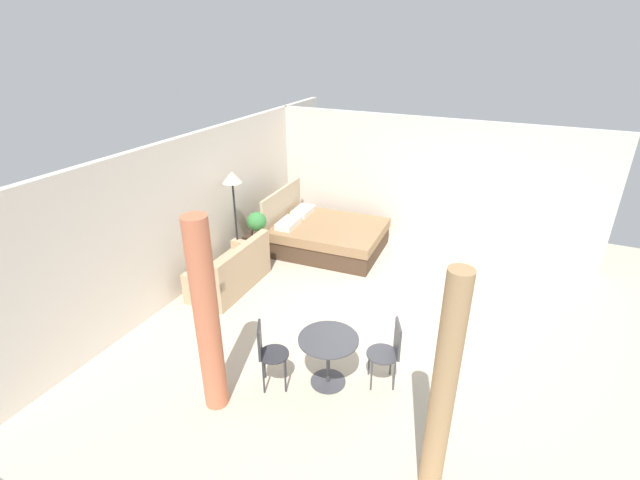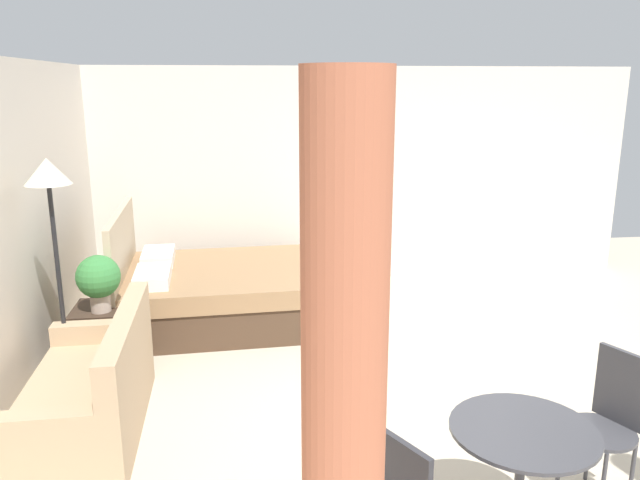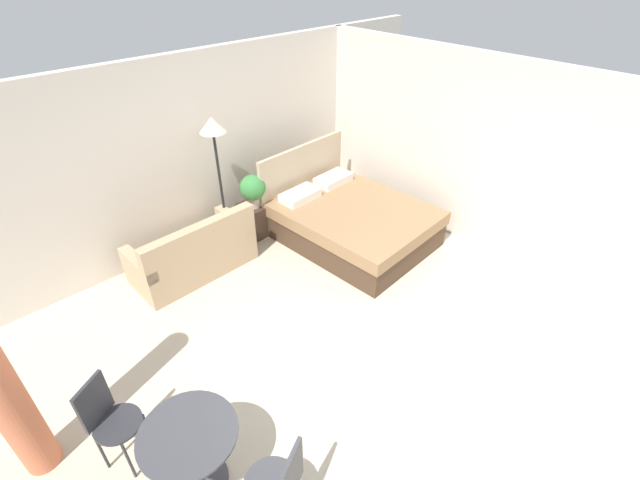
{
  "view_description": "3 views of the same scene",
  "coord_description": "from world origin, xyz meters",
  "px_view_note": "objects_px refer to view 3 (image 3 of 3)",
  "views": [
    {
      "loc": [
        -5.85,
        -1.68,
        4.09
      ],
      "look_at": [
        -0.13,
        0.99,
        1.12
      ],
      "focal_mm": 25.35,
      "sensor_mm": 36.0,
      "label": 1
    },
    {
      "loc": [
        -4.43,
        1.48,
        2.37
      ],
      "look_at": [
        0.79,
        0.82,
        1.04
      ],
      "focal_mm": 34.85,
      "sensor_mm": 36.0,
      "label": 2
    },
    {
      "loc": [
        -2.36,
        -1.92,
        3.69
      ],
      "look_at": [
        0.26,
        0.85,
        1.06
      ],
      "focal_mm": 24.85,
      "sensor_mm": 36.0,
      "label": 3
    }
  ],
  "objects_px": {
    "couch": "(194,254)",
    "nightstand": "(259,217)",
    "potted_plant": "(253,189)",
    "vase": "(266,195)",
    "cafe_chair_near_couch": "(107,416)",
    "bed": "(350,220)",
    "floor_lamp": "(214,137)",
    "balcony_table": "(192,448)"
  },
  "relations": [
    {
      "from": "floor_lamp",
      "to": "cafe_chair_near_couch",
      "type": "distance_m",
      "value": 3.45
    },
    {
      "from": "floor_lamp",
      "to": "nightstand",
      "type": "bearing_deg",
      "value": -17.98
    },
    {
      "from": "balcony_table",
      "to": "floor_lamp",
      "type": "bearing_deg",
      "value": 52.63
    },
    {
      "from": "couch",
      "to": "balcony_table",
      "type": "distance_m",
      "value": 2.84
    },
    {
      "from": "bed",
      "to": "potted_plant",
      "type": "relative_size",
      "value": 4.48
    },
    {
      "from": "nightstand",
      "to": "balcony_table",
      "type": "xyz_separation_m",
      "value": [
        -2.62,
        -2.65,
        0.24
      ]
    },
    {
      "from": "potted_plant",
      "to": "vase",
      "type": "height_order",
      "value": "potted_plant"
    },
    {
      "from": "nightstand",
      "to": "vase",
      "type": "distance_m",
      "value": 0.38
    },
    {
      "from": "cafe_chair_near_couch",
      "to": "potted_plant",
      "type": "bearing_deg",
      "value": 34.03
    },
    {
      "from": "potted_plant",
      "to": "balcony_table",
      "type": "relative_size",
      "value": 0.66
    },
    {
      "from": "potted_plant",
      "to": "bed",
      "type": "bearing_deg",
      "value": -46.67
    },
    {
      "from": "bed",
      "to": "nightstand",
      "type": "bearing_deg",
      "value": 128.77
    },
    {
      "from": "nightstand",
      "to": "potted_plant",
      "type": "relative_size",
      "value": 1.05
    },
    {
      "from": "balcony_table",
      "to": "cafe_chair_near_couch",
      "type": "xyz_separation_m",
      "value": [
        -0.36,
        0.65,
        0.07
      ]
    },
    {
      "from": "vase",
      "to": "balcony_table",
      "type": "bearing_deg",
      "value": -136.47
    },
    {
      "from": "potted_plant",
      "to": "floor_lamp",
      "type": "distance_m",
      "value": 0.91
    },
    {
      "from": "floor_lamp",
      "to": "couch",
      "type": "bearing_deg",
      "value": -154.03
    },
    {
      "from": "couch",
      "to": "cafe_chair_near_couch",
      "type": "bearing_deg",
      "value": -134.71
    },
    {
      "from": "couch",
      "to": "floor_lamp",
      "type": "height_order",
      "value": "floor_lamp"
    },
    {
      "from": "bed",
      "to": "nightstand",
      "type": "distance_m",
      "value": 1.35
    },
    {
      "from": "floor_lamp",
      "to": "balcony_table",
      "type": "relative_size",
      "value": 2.47
    },
    {
      "from": "nightstand",
      "to": "floor_lamp",
      "type": "bearing_deg",
      "value": 162.02
    },
    {
      "from": "couch",
      "to": "nightstand",
      "type": "height_order",
      "value": "couch"
    },
    {
      "from": "nightstand",
      "to": "floor_lamp",
      "type": "xyz_separation_m",
      "value": [
        -0.48,
        0.15,
        1.33
      ]
    },
    {
      "from": "vase",
      "to": "balcony_table",
      "type": "relative_size",
      "value": 0.3
    },
    {
      "from": "couch",
      "to": "bed",
      "type": "bearing_deg",
      "value": -22.62
    },
    {
      "from": "floor_lamp",
      "to": "bed",
      "type": "bearing_deg",
      "value": -42.39
    },
    {
      "from": "bed",
      "to": "potted_plant",
      "type": "bearing_deg",
      "value": 133.33
    },
    {
      "from": "vase",
      "to": "cafe_chair_near_couch",
      "type": "relative_size",
      "value": 0.24
    },
    {
      "from": "potted_plant",
      "to": "cafe_chair_near_couch",
      "type": "relative_size",
      "value": 0.54
    },
    {
      "from": "potted_plant",
      "to": "floor_lamp",
      "type": "xyz_separation_m",
      "value": [
        -0.38,
        0.2,
        0.8
      ]
    },
    {
      "from": "potted_plant",
      "to": "vase",
      "type": "distance_m",
      "value": 0.28
    },
    {
      "from": "vase",
      "to": "floor_lamp",
      "type": "height_order",
      "value": "floor_lamp"
    },
    {
      "from": "potted_plant",
      "to": "nightstand",
      "type": "bearing_deg",
      "value": 26.51
    },
    {
      "from": "balcony_table",
      "to": "cafe_chair_near_couch",
      "type": "bearing_deg",
      "value": 118.85
    },
    {
      "from": "potted_plant",
      "to": "vase",
      "type": "bearing_deg",
      "value": 0.66
    },
    {
      "from": "nightstand",
      "to": "couch",
      "type": "bearing_deg",
      "value": -170.62
    },
    {
      "from": "nightstand",
      "to": "vase",
      "type": "xyz_separation_m",
      "value": [
        0.12,
        -0.05,
        0.35
      ]
    },
    {
      "from": "vase",
      "to": "cafe_chair_near_couch",
      "type": "height_order",
      "value": "cafe_chair_near_couch"
    },
    {
      "from": "nightstand",
      "to": "balcony_table",
      "type": "bearing_deg",
      "value": -134.66
    },
    {
      "from": "cafe_chair_near_couch",
      "to": "couch",
      "type": "bearing_deg",
      "value": 45.29
    },
    {
      "from": "floor_lamp",
      "to": "balcony_table",
      "type": "xyz_separation_m",
      "value": [
        -2.14,
        -2.8,
        -1.1
      ]
    }
  ]
}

